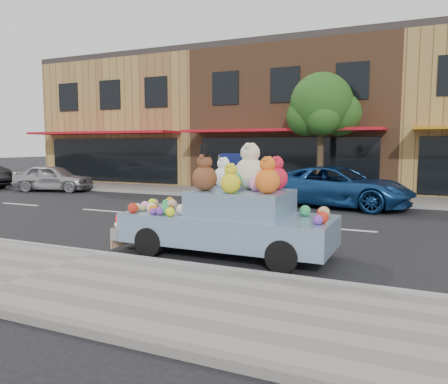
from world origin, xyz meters
The scene contains 11 objects.
ground centered at (0.00, 0.00, 0.00)m, with size 120.00×120.00×0.00m, color black.
near_sidewalk centered at (0.00, -6.50, 0.06)m, with size 60.00×3.00×0.12m, color gray.
far_sidewalk centered at (0.00, 6.50, 0.06)m, with size 60.00×3.00×0.12m, color gray.
near_kerb centered at (0.00, -5.00, 0.07)m, with size 60.00×0.12×0.13m, color gray.
far_kerb centered at (0.00, 5.00, 0.07)m, with size 60.00×0.12×0.13m, color gray.
storefront_left centered at (-10.00, 11.97, 3.64)m, with size 10.00×9.80×7.30m.
storefront_mid centered at (0.00, 11.97, 3.64)m, with size 10.00×9.80×7.30m.
street_tree centered at (2.03, 6.55, 3.69)m, with size 3.00×2.70×5.22m.
car_silver centered at (-10.48, 4.11, 0.65)m, with size 1.52×3.79×1.29m, color #AAA9AE.
car_blue centered at (3.12, 4.32, 0.74)m, with size 2.45×5.31×1.48m, color navy.
art_car centered at (2.31, -3.71, 0.82)m, with size 4.49×1.79×2.31m.
Camera 1 is at (5.83, -11.81, 2.27)m, focal length 35.00 mm.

